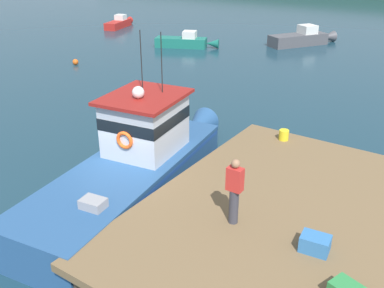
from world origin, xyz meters
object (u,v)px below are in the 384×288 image
Objects in this scene: crate_single_far at (315,244)px; deckhand_by_the_boat at (234,190)px; mooring_buoy_outer at (75,62)px; moored_boat_near_channel at (185,42)px; main_fishing_boat at (136,164)px; moored_boat_outer_mooring at (302,38)px; bait_bucket at (284,135)px; moored_boat_off_the_point at (119,23)px.

deckhand_by_the_boat is (-1.93, -0.05, 0.68)m from crate_single_far.
crate_single_far is 1.64× the size of mooring_buoy_outer.
mooring_buoy_outer is (-2.89, -8.13, -0.23)m from moored_boat_near_channel.
main_fishing_boat is at bearing 168.60° from crate_single_far.
moored_boat_near_channel reaches higher than mooring_buoy_outer.
main_fishing_boat is at bearing -81.02° from moored_boat_outer_mooring.
moored_boat_outer_mooring is at bearing 109.14° from bait_bucket.
main_fishing_boat reaches higher than crate_single_far.
deckhand_by_the_boat is 26.04m from moored_boat_outer_mooring.
bait_bucket is 0.93× the size of mooring_buoy_outer.
crate_single_far is 34.78m from moored_boat_off_the_point.
moored_boat_off_the_point is (-20.41, 21.44, -0.63)m from main_fishing_boat.
bait_bucket is 19.75m from moored_boat_near_channel.
bait_bucket is at bearing 119.60° from crate_single_far.
deckhand_by_the_boat is at bearing -17.19° from main_fishing_boat.
mooring_buoy_outer is (-9.77, -13.78, -0.31)m from moored_boat_outer_mooring.
main_fishing_boat is 29.29× the size of bait_bucket.
mooring_buoy_outer is at bearing 147.82° from deckhand_by_the_boat.
moored_boat_near_channel is (-16.58, 19.12, -0.97)m from crate_single_far.
crate_single_far is at bearing -40.64° from moored_boat_off_the_point.
main_fishing_boat reaches higher than mooring_buoy_outer.
bait_bucket is at bearing -36.88° from moored_boat_off_the_point.
moored_boat_near_channel is at bearing 127.39° from deckhand_by_the_boat.
main_fishing_boat reaches higher than bait_bucket.
moored_boat_off_the_point is 13.55m from mooring_buoy_outer.
deckhand_by_the_boat is (0.89, -5.02, 0.69)m from bait_bucket.
main_fishing_boat reaches higher than moored_boat_off_the_point.
moored_boat_off_the_point is at bearing 137.14° from deckhand_by_the_boat.
main_fishing_boat reaches higher than deckhand_by_the_boat.
mooring_buoy_outer is (-17.54, 11.04, -1.88)m from deckhand_by_the_boat.
moored_boat_outer_mooring is at bearing 7.24° from moored_boat_off_the_point.
deckhand_by_the_boat is at bearing -79.89° from bait_bucket.
crate_single_far is at bearing -11.40° from main_fishing_boat.
moored_boat_outer_mooring is 16.82m from moored_boat_off_the_point.
crate_single_far is at bearing -49.07° from moored_boat_near_channel.
deckhand_by_the_boat is 24.18m from moored_boat_near_channel.
deckhand_by_the_boat is 33.40m from moored_boat_off_the_point.
bait_bucket reaches higher than mooring_buoy_outer.
main_fishing_boat is 16.69m from mooring_buoy_outer.
moored_boat_outer_mooring is at bearing 111.38° from crate_single_far.
main_fishing_boat is at bearing -35.95° from mooring_buoy_outer.
main_fishing_boat is 20.83m from moored_boat_near_channel.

